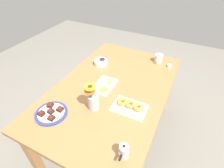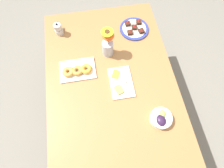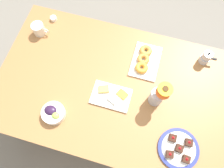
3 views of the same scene
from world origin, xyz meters
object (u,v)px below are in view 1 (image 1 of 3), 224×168
object	(u,v)px
moka_pot	(124,152)
dining_table	(112,94)
cheese_platter	(104,85)
jam_cup_honey	(170,66)
croissant_platter	(130,106)
dessert_plate	(51,113)
coffee_mug	(159,58)
flower_vase	(93,101)
grape_bowl	(101,62)

from	to	relation	value
moka_pot	dining_table	bearing A→B (deg)	-147.48
cheese_platter	jam_cup_honey	xyz separation A→B (m)	(-0.60, 0.48, 0.01)
croissant_platter	dessert_plate	distance (m)	0.63
dining_table	dessert_plate	size ratio (longest dim) A/B	6.29
coffee_mug	dining_table	bearing A→B (deg)	-22.73
dining_table	jam_cup_honey	xyz separation A→B (m)	(-0.59, 0.41, 0.10)
jam_cup_honey	flower_vase	size ratio (longest dim) A/B	0.20
cheese_platter	dessert_plate	distance (m)	0.54
grape_bowl	dessert_plate	size ratio (longest dim) A/B	0.59
flower_vase	moka_pot	bearing A→B (deg)	54.71
dessert_plate	cheese_platter	bearing A→B (deg)	156.42
jam_cup_honey	dessert_plate	xyz separation A→B (m)	(1.10, -0.69, -0.00)
grape_bowl	croissant_platter	distance (m)	0.72
coffee_mug	cheese_platter	size ratio (longest dim) A/B	0.48
jam_cup_honey	moka_pot	distance (m)	1.17
moka_pot	croissant_platter	bearing A→B (deg)	-163.58
cheese_platter	jam_cup_honey	bearing A→B (deg)	141.58
flower_vase	dessert_plate	bearing A→B (deg)	-52.89
croissant_platter	flower_vase	xyz separation A→B (m)	(0.13, -0.26, 0.07)
dining_table	moka_pot	bearing A→B (deg)	32.52
cheese_platter	jam_cup_honey	size ratio (longest dim) A/B	5.42
coffee_mug	cheese_platter	distance (m)	0.74
grape_bowl	dessert_plate	distance (m)	0.82
grape_bowl	cheese_platter	bearing A→B (deg)	34.16
grape_bowl	dining_table	bearing A→B (deg)	43.41
dining_table	cheese_platter	bearing A→B (deg)	-77.21
flower_vase	cheese_platter	bearing A→B (deg)	-169.35
flower_vase	croissant_platter	bearing A→B (deg)	116.87
dining_table	jam_cup_honey	bearing A→B (deg)	145.25
croissant_platter	jam_cup_honey	xyz separation A→B (m)	(-0.76, 0.16, -0.00)
dining_table	coffee_mug	xyz separation A→B (m)	(-0.64, 0.27, 0.13)
jam_cup_honey	flower_vase	world-z (taller)	flower_vase
jam_cup_honey	moka_pot	size ratio (longest dim) A/B	0.40
grape_bowl	flower_vase	xyz separation A→B (m)	(0.61, 0.27, 0.06)
cheese_platter	dessert_plate	bearing A→B (deg)	-23.58
croissant_platter	moka_pot	size ratio (longest dim) A/B	2.35
cheese_platter	dining_table	bearing A→B (deg)	102.79
grape_bowl	jam_cup_honey	size ratio (longest dim) A/B	3.13
grape_bowl	croissant_platter	bearing A→B (deg)	48.43
cheese_platter	flower_vase	world-z (taller)	flower_vase
dining_table	grape_bowl	world-z (taller)	grape_bowl
grape_bowl	dessert_plate	xyz separation A→B (m)	(0.81, 0.01, -0.02)
coffee_mug	jam_cup_honey	xyz separation A→B (m)	(0.05, 0.14, -0.03)
dining_table	cheese_platter	size ratio (longest dim) A/B	6.15
coffee_mug	flower_vase	size ratio (longest dim) A/B	0.51
dining_table	dessert_plate	xyz separation A→B (m)	(0.51, -0.29, 0.10)
grape_bowl	flower_vase	bearing A→B (deg)	24.13
dining_table	grape_bowl	size ratio (longest dim) A/B	10.63
jam_cup_honey	dining_table	bearing A→B (deg)	-34.75
cheese_platter	dessert_plate	world-z (taller)	dessert_plate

